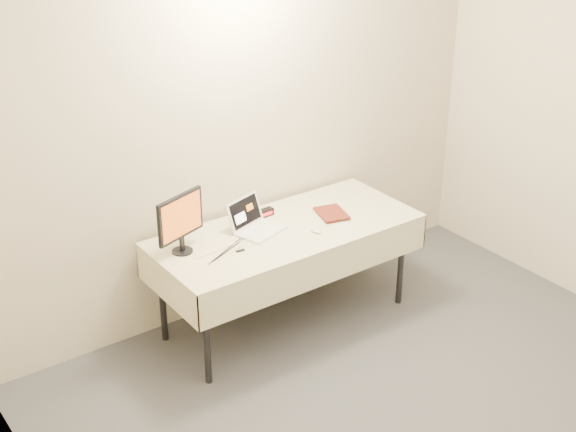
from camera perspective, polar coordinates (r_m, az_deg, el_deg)
back_wall at (r=5.56m, az=-2.89°, el=6.47°), size 4.00×0.10×2.70m
table at (r=5.48m, az=-0.14°, el=-1.47°), size 1.86×0.81×0.74m
laptop at (r=5.42m, az=-2.43°, el=-0.50°), size 0.38×0.36×0.21m
monitor at (r=5.10m, az=-7.66°, el=-0.23°), size 0.37×0.17×0.40m
book at (r=5.56m, az=2.26°, el=1.08°), size 0.19×0.07×0.25m
alarm_clock at (r=5.62m, az=-1.64°, el=0.24°), size 0.13×0.06×0.05m
clicker at (r=5.40m, az=2.01°, el=-1.10°), size 0.07×0.09×0.02m
paper_form at (r=5.64m, az=3.05°, el=0.04°), size 0.19×0.27×0.00m
usb_dongle at (r=5.17m, az=-3.42°, el=-2.48°), size 0.06×0.02×0.01m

